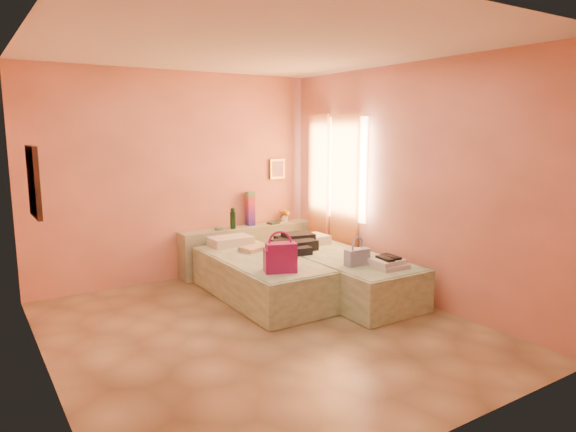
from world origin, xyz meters
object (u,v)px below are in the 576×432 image
(towel_stack, at_px, (390,264))
(headboard_ledge, at_px, (248,248))
(green_book, at_px, (273,223))
(magenta_handbag, at_px, (280,257))
(blue_handbag, at_px, (357,257))
(water_bottle, at_px, (233,219))
(flower_vase, at_px, (285,214))
(bed_left, at_px, (261,278))
(bed_right, at_px, (345,276))

(towel_stack, bearing_deg, headboard_ledge, 101.95)
(green_book, xyz_separation_m, magenta_handbag, (-1.01, -1.81, -0.00))
(blue_handbag, bearing_deg, green_book, 87.09)
(green_book, bearing_deg, water_bottle, 167.31)
(flower_vase, relative_size, magenta_handbag, 0.66)
(headboard_ledge, height_order, flower_vase, flower_vase)
(bed_left, bearing_deg, flower_vase, 47.88)
(water_bottle, height_order, green_book, water_bottle)
(bed_right, height_order, magenta_handbag, magenta_handbag)
(bed_right, height_order, green_book, green_book)
(bed_right, xyz_separation_m, towel_stack, (0.09, -0.68, 0.30))
(bed_right, relative_size, towel_stack, 5.71)
(headboard_ledge, height_order, green_book, green_book)
(bed_right, bearing_deg, water_bottle, 113.14)
(headboard_ledge, relative_size, towel_stack, 5.86)
(flower_vase, relative_size, blue_handbag, 0.79)
(bed_right, relative_size, blue_handbag, 6.86)
(bed_left, distance_m, flower_vase, 1.75)
(flower_vase, xyz_separation_m, towel_stack, (-0.15, -2.41, -0.21))
(water_bottle, relative_size, green_book, 1.70)
(headboard_ledge, height_order, magenta_handbag, magenta_handbag)
(headboard_ledge, bearing_deg, towel_stack, -78.05)
(blue_handbag, relative_size, towel_stack, 0.83)
(bed_right, relative_size, magenta_handbag, 5.77)
(bed_left, relative_size, bed_right, 1.00)
(headboard_ledge, xyz_separation_m, bed_left, (-0.48, -1.20, -0.08))
(green_book, distance_m, towel_stack, 2.35)
(headboard_ledge, height_order, bed_left, headboard_ledge)
(flower_vase, bearing_deg, headboard_ledge, -177.85)
(flower_vase, distance_m, magenta_handbag, 2.26)
(magenta_handbag, bearing_deg, headboard_ledge, 92.49)
(bed_left, distance_m, green_book, 1.52)
(headboard_ledge, xyz_separation_m, towel_stack, (0.50, -2.38, 0.23))
(magenta_handbag, bearing_deg, bed_right, 28.88)
(green_book, bearing_deg, flower_vase, 1.08)
(headboard_ledge, bearing_deg, bed_left, -111.80)
(water_bottle, height_order, flower_vase, water_bottle)
(headboard_ledge, xyz_separation_m, blue_handbag, (0.28, -2.09, 0.27))
(headboard_ledge, relative_size, blue_handbag, 7.03)
(green_book, bearing_deg, magenta_handbag, -132.52)
(water_bottle, height_order, blue_handbag, water_bottle)
(blue_handbag, bearing_deg, magenta_handbag, 165.57)
(magenta_handbag, distance_m, blue_handbag, 0.92)
(bed_left, distance_m, towel_stack, 1.57)
(bed_left, distance_m, bed_right, 1.03)
(green_book, xyz_separation_m, blue_handbag, (-0.12, -2.05, -0.07))
(water_bottle, xyz_separation_m, towel_stack, (0.77, -2.34, -0.24))
(headboard_ledge, distance_m, water_bottle, 0.54)
(water_bottle, bearing_deg, headboard_ledge, 9.71)
(bed_left, height_order, water_bottle, water_bottle)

